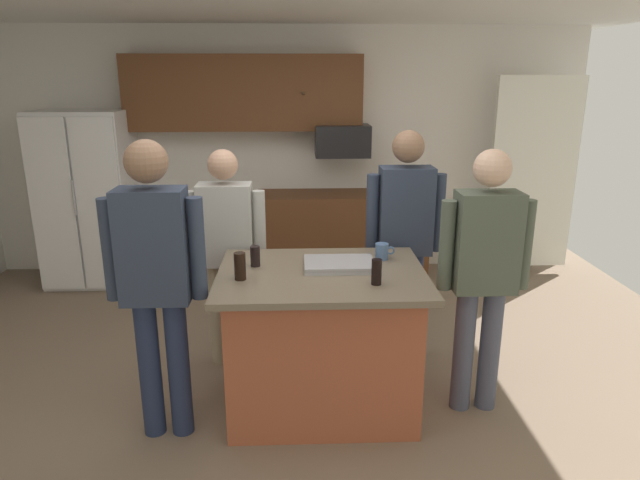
# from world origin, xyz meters

# --- Properties ---
(floor) EXTENTS (7.04, 7.04, 0.00)m
(floor) POSITION_xyz_m (0.00, 0.00, 0.00)
(floor) COLOR #7F6B56
(floor) RESTS_ON ground
(back_wall) EXTENTS (6.40, 0.10, 2.60)m
(back_wall) POSITION_xyz_m (0.00, 2.80, 1.30)
(back_wall) COLOR white
(back_wall) RESTS_ON ground
(french_door_window_panel) EXTENTS (0.90, 0.06, 2.00)m
(french_door_window_panel) POSITION_xyz_m (2.60, 2.40, 1.10)
(french_door_window_panel) COLOR white
(french_door_window_panel) RESTS_ON ground
(cabinet_run_upper) EXTENTS (2.40, 0.38, 0.75)m
(cabinet_run_upper) POSITION_xyz_m (-0.40, 2.60, 1.93)
(cabinet_run_upper) COLOR brown
(cabinet_run_lower) EXTENTS (1.80, 0.63, 0.90)m
(cabinet_run_lower) POSITION_xyz_m (0.60, 2.48, 0.45)
(cabinet_run_lower) COLOR brown
(cabinet_run_lower) RESTS_ON ground
(refrigerator) EXTENTS (0.88, 0.76, 1.77)m
(refrigerator) POSITION_xyz_m (-2.00, 2.38, 0.88)
(refrigerator) COLOR white
(refrigerator) RESTS_ON ground
(microwave_over_range) EXTENTS (0.56, 0.40, 0.32)m
(microwave_over_range) POSITION_xyz_m (0.60, 2.50, 1.45)
(microwave_over_range) COLOR black
(kitchen_island) EXTENTS (1.29, 0.98, 0.93)m
(kitchen_island) POSITION_xyz_m (0.28, -0.06, 0.47)
(kitchen_island) COLOR #AD5638
(kitchen_island) RESTS_ON ground
(person_guest_right) EXTENTS (0.57, 0.22, 1.61)m
(person_guest_right) POSITION_xyz_m (-0.38, 0.57, 0.92)
(person_guest_right) COLOR tan
(person_guest_right) RESTS_ON ground
(person_guest_by_door) EXTENTS (0.57, 0.23, 1.74)m
(person_guest_by_door) POSITION_xyz_m (0.91, 0.59, 1.01)
(person_guest_by_door) COLOR #232D4C
(person_guest_by_door) RESTS_ON ground
(person_host_foreground) EXTENTS (0.57, 0.22, 1.69)m
(person_host_foreground) POSITION_xyz_m (1.27, -0.12, 0.98)
(person_host_foreground) COLOR #4C5166
(person_host_foreground) RESTS_ON ground
(person_elder_center) EXTENTS (0.57, 0.23, 1.78)m
(person_elder_center) POSITION_xyz_m (-0.66, -0.31, 1.04)
(person_elder_center) COLOR #232D4C
(person_elder_center) RESTS_ON ground
(glass_stout_tall) EXTENTS (0.06, 0.06, 0.15)m
(glass_stout_tall) POSITION_xyz_m (0.59, -0.28, 1.01)
(glass_stout_tall) COLOR black
(glass_stout_tall) RESTS_ON kitchen_island
(tumbler_amber) EXTENTS (0.07, 0.07, 0.17)m
(tumbler_amber) POSITION_xyz_m (-0.21, -0.17, 1.02)
(tumbler_amber) COLOR black
(tumbler_amber) RESTS_ON kitchen_island
(glass_dark_ale) EXTENTS (0.06, 0.06, 0.13)m
(glass_dark_ale) POSITION_xyz_m (-0.14, 0.07, 1.00)
(glass_dark_ale) COLOR black
(glass_dark_ale) RESTS_ON kitchen_island
(mug_blue_stoneware) EXTENTS (0.13, 0.09, 0.11)m
(mug_blue_stoneware) POSITION_xyz_m (0.69, 0.17, 0.99)
(mug_blue_stoneware) COLOR #4C6B99
(mug_blue_stoneware) RESTS_ON kitchen_island
(serving_tray) EXTENTS (0.44, 0.30, 0.04)m
(serving_tray) POSITION_xyz_m (0.39, 0.02, 0.95)
(serving_tray) COLOR #B7B7BC
(serving_tray) RESTS_ON kitchen_island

